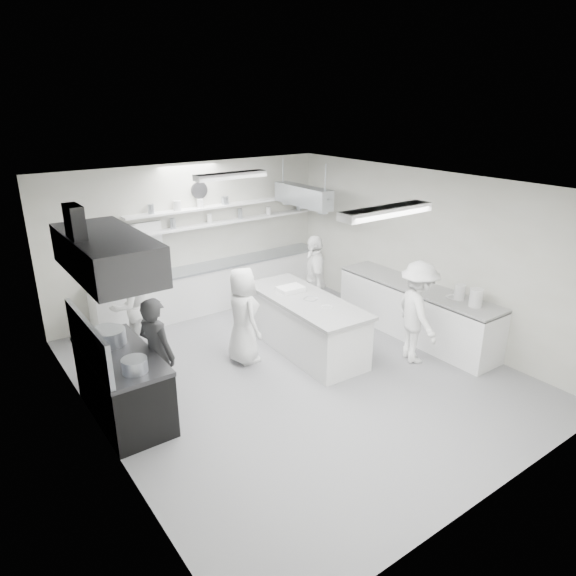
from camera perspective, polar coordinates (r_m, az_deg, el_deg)
floor at (r=8.43m, az=0.58°, el=-9.36°), size 6.00×7.00×0.02m
ceiling at (r=7.41m, az=0.66°, el=11.37°), size 6.00×7.00×0.02m
wall_back at (r=10.68m, az=-10.63°, el=5.54°), size 6.00×0.04×3.00m
wall_front at (r=5.63m, az=22.56°, el=-9.63°), size 6.00×0.04×3.00m
wall_left at (r=6.60m, az=-20.94°, el=-4.90°), size 0.04×7.00×3.00m
wall_right at (r=9.78m, az=14.94°, el=3.84°), size 0.04×7.00×3.00m
stove at (r=7.51m, az=-17.82°, el=-10.39°), size 0.80×1.80×0.90m
exhaust_hood at (r=6.77m, az=-19.53°, el=3.61°), size 0.85×2.00×0.50m
back_counter at (r=10.86m, az=-8.17°, el=0.18°), size 5.00×0.60×0.92m
shelf_lower at (r=10.82m, az=-7.06°, el=7.29°), size 4.20×0.26×0.04m
shelf_upper at (r=10.74m, az=-7.14°, el=9.10°), size 4.20×0.26×0.04m
pass_through_window at (r=10.22m, az=-17.15°, el=4.01°), size 1.30×0.04×1.00m
wall_clock at (r=10.54m, az=-9.88°, el=10.68°), size 0.32×0.05×0.32m
right_counter at (r=9.74m, az=13.97°, el=-2.58°), size 0.74×3.30×0.94m
pot_rack at (r=10.60m, az=1.67°, el=10.20°), size 0.30×1.60×0.40m
light_fixture_front at (r=6.09m, az=10.86°, el=8.38°), size 1.30×0.25×0.10m
light_fixture_rear at (r=8.92m, az=-6.38°, el=12.32°), size 1.30×0.25×0.10m
prep_island at (r=8.95m, az=1.91°, el=-4.17°), size 1.03×2.51×0.91m
stove_pot at (r=7.54m, az=-19.17°, el=-5.33°), size 0.43×0.43×0.26m
cook_stove at (r=7.37m, az=-14.35°, el=-7.16°), size 0.59×0.71×1.68m
cook_back at (r=9.20m, az=-17.07°, el=-1.90°), size 0.95×0.84×1.65m
cook_island_left at (r=8.45m, az=-5.03°, el=-3.07°), size 0.57×0.83×1.64m
cook_island_right at (r=9.84m, az=2.96°, el=0.85°), size 0.89×1.11×1.77m
cook_right at (r=8.68m, az=14.20°, el=-2.65°), size 1.03×1.28×1.73m
bowl_island_a at (r=8.74m, az=2.54°, el=-1.35°), size 0.30×0.30×0.06m
bowl_island_b at (r=8.40m, az=4.33°, el=-2.28°), size 0.21×0.21×0.06m
bowl_right at (r=9.17m, az=17.93°, el=-1.08°), size 0.24×0.24×0.06m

